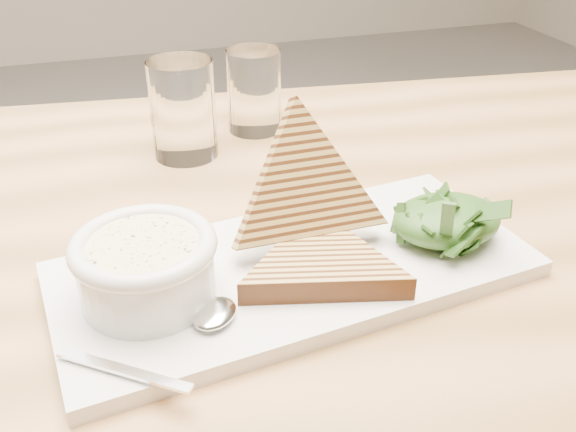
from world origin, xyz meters
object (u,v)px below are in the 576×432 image
object	(u,v)px
table_top	(234,267)
soup_bowl	(147,275)
platter	(295,269)
glass_near	(254,91)
glass_far	(183,110)

from	to	relation	value
table_top	soup_bowl	size ratio (longest dim) A/B	12.06
platter	soup_bowl	bearing A→B (deg)	-175.10
glass_near	glass_far	world-z (taller)	glass_far
platter	glass_far	xyz separation A→B (m)	(-0.05, 0.28, 0.05)
table_top	platter	world-z (taller)	platter
platter	table_top	bearing A→B (deg)	125.41
soup_bowl	glass_far	xyz separation A→B (m)	(0.08, 0.29, 0.02)
glass_far	soup_bowl	bearing A→B (deg)	-105.11
glass_near	glass_far	size ratio (longest dim) A/B	0.91
table_top	soup_bowl	xyz separation A→B (m)	(-0.08, -0.07, 0.06)
platter	glass_far	bearing A→B (deg)	99.81
glass_far	glass_near	bearing A→B (deg)	27.16
platter	glass_far	size ratio (longest dim) A/B	3.53
glass_near	glass_far	bearing A→B (deg)	-152.84
table_top	glass_near	xyz separation A→B (m)	(0.09, 0.27, 0.07)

